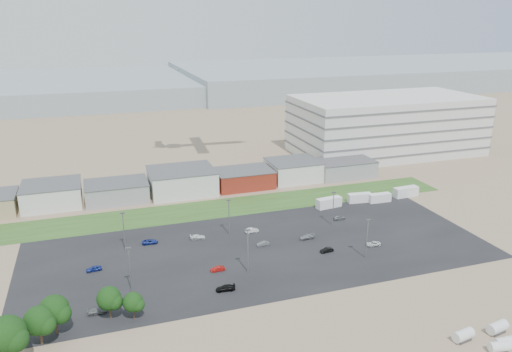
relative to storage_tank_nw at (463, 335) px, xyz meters
name	(u,v)px	position (x,y,z in m)	size (l,w,h in m)	color
ground	(268,290)	(-28.64, 28.70, -1.24)	(700.00, 700.00, 0.00)	#846E54
parking_lot	(260,249)	(-23.64, 48.70, -1.23)	(120.00, 50.00, 0.01)	black
grass_strip	(212,209)	(-28.64, 80.70, -1.23)	(160.00, 16.00, 0.02)	#304A1C
hills_backdrop	(183,85)	(11.36, 343.70, 3.26)	(700.00, 200.00, 9.00)	gray
building_row	(150,184)	(-45.64, 99.70, 2.76)	(170.00, 20.00, 8.00)	silver
parking_garage	(386,125)	(61.36, 123.70, 11.26)	(80.00, 40.00, 25.00)	silver
storage_tank_nw	(463,335)	(0.00, 0.00, 0.00)	(4.12, 2.06, 2.47)	silver
storage_tank_ne	(497,327)	(7.90, -0.10, 0.03)	(4.23, 2.11, 2.54)	silver
storage_tank_sw	(499,346)	(3.97, -4.79, -0.11)	(3.75, 1.87, 2.25)	silver
storage_tank_se	(505,342)	(5.88, -4.20, -0.06)	(3.91, 1.96, 2.35)	silver
box_trailer_a	(329,203)	(7.11, 70.31, 0.35)	(8.43, 2.63, 3.16)	silver
box_trailer_b	(359,198)	(18.80, 71.39, 0.24)	(7.85, 2.45, 2.94)	silver
box_trailer_c	(380,198)	(25.14, 69.41, 0.18)	(7.52, 2.35, 2.82)	silver
box_trailer_d	(406,192)	(36.37, 71.12, 0.41)	(8.77, 2.74, 3.29)	silver
tree_far_left	(7,338)	(-79.80, 20.09, 4.02)	(7.01, 7.01, 10.52)	black
tree_left	(39,324)	(-75.10, 24.19, 3.20)	(5.91, 5.91, 8.87)	black
tree_mid	(55,313)	(-72.56, 26.86, 3.34)	(6.10, 6.10, 9.15)	black
tree_right	(109,301)	(-62.48, 28.89, 2.71)	(5.26, 5.26, 7.89)	black
tree_near	(133,304)	(-57.99, 27.24, 2.04)	(4.36, 4.36, 6.55)	black
lightpole_front_l	(130,270)	(-57.50, 38.16, 4.07)	(1.25, 0.52, 10.61)	slate
lightpole_front_m	(248,251)	(-30.29, 38.29, 4.25)	(1.29, 0.54, 10.97)	slate
lightpole_front_r	(367,239)	(0.15, 35.70, 3.98)	(1.23, 0.51, 10.43)	slate
lightpole_back_l	(124,232)	(-57.13, 59.55, 4.04)	(1.24, 0.52, 10.54)	slate
lightpole_back_m	(229,217)	(-28.70, 60.47, 3.92)	(1.21, 0.50, 10.30)	slate
lightpole_back_r	(333,209)	(1.68, 57.07, 3.89)	(1.21, 0.50, 10.25)	slate
parked_car_0	(373,244)	(5.71, 41.19, -0.69)	(1.80, 3.91, 1.09)	silver
parked_car_1	(327,250)	(-7.76, 41.64, -0.65)	(1.24, 3.55, 1.17)	black
parked_car_3	(225,288)	(-37.66, 31.69, -0.60)	(1.78, 4.37, 1.27)	black
parked_car_4	(218,269)	(-37.07, 40.92, -0.67)	(1.21, 3.46, 1.14)	#9C110E
parked_car_5	(94,269)	(-65.23, 50.44, -0.61)	(1.48, 3.67, 1.25)	navy
parked_car_6	(198,237)	(-37.76, 60.30, -0.64)	(1.68, 4.12, 1.20)	silver
parked_car_7	(263,244)	(-22.12, 50.64, -0.68)	(1.18, 3.38, 1.11)	#595B5E
parked_car_8	(339,218)	(5.38, 60.09, -0.60)	(1.49, 3.70, 1.26)	#A5A5AA
parked_car_9	(150,242)	(-50.56, 61.39, -0.65)	(1.94, 4.20, 1.17)	navy
parked_car_10	(98,311)	(-64.92, 31.46, -0.62)	(1.74, 4.27, 1.24)	#595B5E
parked_car_11	(252,230)	(-22.27, 59.71, -0.59)	(1.37, 3.91, 1.29)	silver
parked_car_12	(307,237)	(-9.33, 50.74, -0.61)	(1.74, 4.29, 1.25)	#A5A5AA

